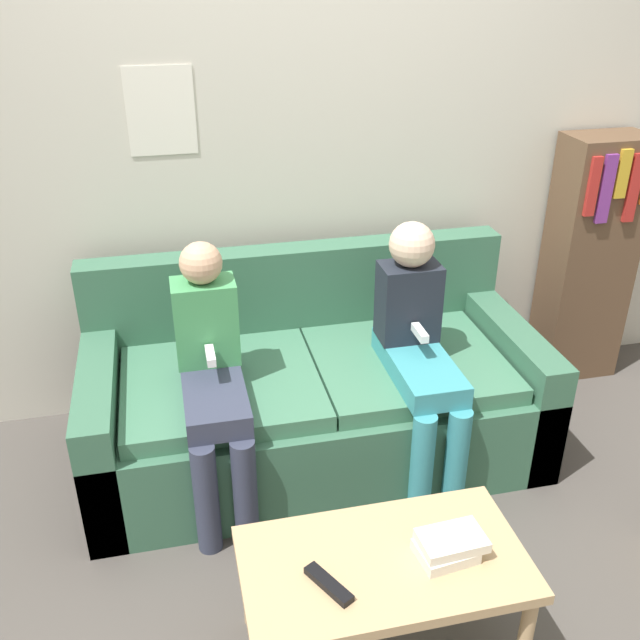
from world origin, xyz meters
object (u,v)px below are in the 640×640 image
Objects in this scene: coffee_table at (383,571)px; bookshelf at (588,260)px; tv_remote at (329,584)px; couch at (313,394)px; person_right at (418,344)px; person_left at (212,372)px.

bookshelf is (1.49, 1.42, 0.28)m from coffee_table.
tv_remote is 2.25m from bookshelf.
person_right is at bearing -28.54° from couch.
coffee_table is at bearing -90.97° from couch.
bookshelf reaches higher than person_right.
person_right is at bearing -152.62° from bookshelf.
couch is 1.55m from bookshelf.
couch is 1.16m from tv_remote.
bookshelf is (1.67, 1.49, 0.22)m from tv_remote.
person_left is at bearing 115.94° from coffee_table.
person_left is (-0.43, -0.21, 0.30)m from couch.
tv_remote reaches higher than coffee_table.
couch is 0.57m from person_left.
coffee_table is 0.81× the size of person_right.
person_left is 0.99× the size of person_right.
person_right is (0.82, 0.01, 0.02)m from person_left.
tv_remote is 0.14× the size of bookshelf.
coffee_table is at bearing -136.31° from bookshelf.
bookshelf reaches higher than tv_remote.
person_left reaches higher than tv_remote.
coffee_table is 0.98m from person_right.
person_left is 0.84× the size of bookshelf.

